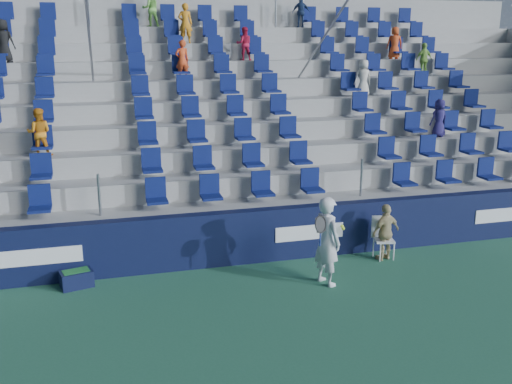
{
  "coord_description": "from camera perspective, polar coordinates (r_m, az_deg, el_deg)",
  "views": [
    {
      "loc": [
        -2.82,
        -8.41,
        4.8
      ],
      "look_at": [
        0.2,
        2.8,
        1.7
      ],
      "focal_mm": 40.0,
      "sensor_mm": 36.0,
      "label": 1
    }
  ],
  "objects": [
    {
      "name": "line_judge",
      "position": [
        13.1,
        12.84,
        -3.92
      ],
      "size": [
        0.82,
        0.52,
        1.29
      ],
      "primitive_type": "imported",
      "rotation": [
        0.0,
        0.0,
        3.43
      ],
      "color": "tan",
      "rests_on": "ground"
    },
    {
      "name": "line_judge_chair",
      "position": [
        13.26,
        12.51,
        -4.15
      ],
      "size": [
        0.51,
        0.52,
        0.95
      ],
      "color": "white",
      "rests_on": "ground"
    },
    {
      "name": "sponsor_wall",
      "position": [
        12.61,
        -1.28,
        -4.5
      ],
      "size": [
        24.0,
        0.32,
        1.2
      ],
      "color": "#0E1436",
      "rests_on": "ground"
    },
    {
      "name": "grandstand",
      "position": [
        17.1,
        -5.44,
        5.92
      ],
      "size": [
        24.0,
        8.17,
        6.63
      ],
      "color": "#9D9D98",
      "rests_on": "ground"
    },
    {
      "name": "tennis_player",
      "position": [
        11.51,
        7.12,
        -4.87
      ],
      "size": [
        0.72,
        0.78,
        1.83
      ],
      "color": "silver",
      "rests_on": "ground"
    },
    {
      "name": "ground",
      "position": [
        10.08,
        3.13,
        -13.5
      ],
      "size": [
        70.0,
        70.0,
        0.0
      ],
      "primitive_type": "plane",
      "color": "#2B6448",
      "rests_on": "ground"
    },
    {
      "name": "ball_bin",
      "position": [
        12.09,
        -17.51,
        -8.2
      ],
      "size": [
        0.7,
        0.54,
        0.35
      ],
      "color": "black",
      "rests_on": "ground"
    }
  ]
}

